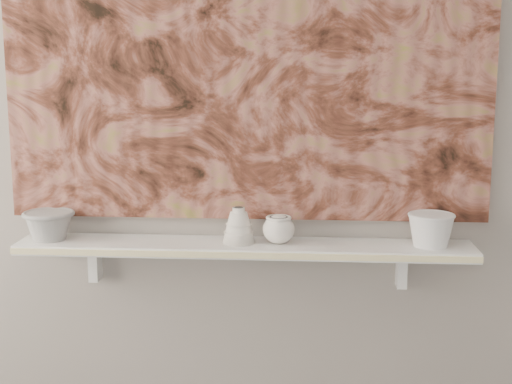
# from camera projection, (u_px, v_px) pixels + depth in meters

# --- Properties ---
(wall_back) EXTENTS (3.60, 0.00, 3.60)m
(wall_back) POSITION_uv_depth(u_px,v_px,m) (246.00, 104.00, 2.21)
(wall_back) COLOR gray
(wall_back) RESTS_ON floor
(shelf) EXTENTS (1.40, 0.18, 0.03)m
(shelf) POSITION_uv_depth(u_px,v_px,m) (244.00, 247.00, 2.19)
(shelf) COLOR white
(shelf) RESTS_ON wall_back
(shelf_stripe) EXTENTS (1.40, 0.01, 0.02)m
(shelf_stripe) POSITION_uv_depth(u_px,v_px,m) (241.00, 256.00, 2.10)
(shelf_stripe) COLOR beige
(shelf_stripe) RESTS_ON shelf
(bracket_left) EXTENTS (0.03, 0.06, 0.12)m
(bracket_left) POSITION_uv_depth(u_px,v_px,m) (95.00, 262.00, 2.30)
(bracket_left) COLOR white
(bracket_left) RESTS_ON wall_back
(bracket_right) EXTENTS (0.03, 0.06, 0.12)m
(bracket_right) POSITION_uv_depth(u_px,v_px,m) (401.00, 268.00, 2.23)
(bracket_right) COLOR white
(bracket_right) RESTS_ON wall_back
(painting) EXTENTS (1.50, 0.02, 1.10)m
(painting) POSITION_uv_depth(u_px,v_px,m) (246.00, 41.00, 2.16)
(painting) COLOR brown
(painting) RESTS_ON wall_back
(house_motif) EXTENTS (0.09, 0.00, 0.08)m
(house_motif) POSITION_uv_depth(u_px,v_px,m) (393.00, 144.00, 2.17)
(house_motif) COLOR black
(house_motif) RESTS_ON painting
(bowl_grey) EXTENTS (0.18, 0.18, 0.09)m
(bowl_grey) POSITION_uv_depth(u_px,v_px,m) (49.00, 225.00, 2.22)
(bowl_grey) COLOR gray
(bowl_grey) RESTS_ON shelf
(cup_cream) EXTENTS (0.12, 0.12, 0.09)m
(cup_cream) POSITION_uv_depth(u_px,v_px,m) (279.00, 229.00, 2.17)
(cup_cream) COLOR white
(cup_cream) RESTS_ON shelf
(bell_vessel) EXTENTS (0.13, 0.13, 0.11)m
(bell_vessel) POSITION_uv_depth(u_px,v_px,m) (239.00, 225.00, 2.18)
(bell_vessel) COLOR beige
(bell_vessel) RESTS_ON shelf
(bowl_white) EXTENTS (0.16, 0.16, 0.10)m
(bowl_white) POSITION_uv_depth(u_px,v_px,m) (431.00, 230.00, 2.14)
(bowl_white) COLOR white
(bowl_white) RESTS_ON shelf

